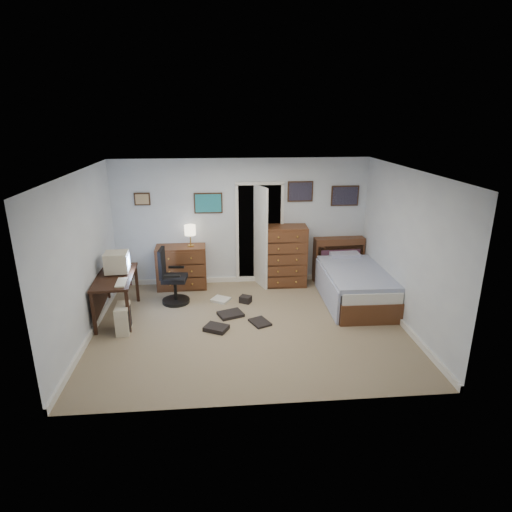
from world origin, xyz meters
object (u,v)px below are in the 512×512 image
Objects in this scene: computer_desk at (110,286)px; low_dresser at (182,267)px; tall_dresser at (285,256)px; bed at (354,284)px; office_chair at (172,282)px.

computer_desk is 1.64m from low_dresser.
tall_dresser reaches higher than computer_desk.
low_dresser reaches higher than computer_desk.
bed is at bearing 0.89° from computer_desk.
tall_dresser is at bearing 17.67° from computer_desk.
office_chair is at bearing -159.73° from tall_dresser.
low_dresser is (0.12, 0.73, 0.03)m from office_chair.
low_dresser is at bearing 84.78° from office_chair.
computer_desk is at bearing -147.66° from office_chair.
computer_desk is 1.09× the size of tall_dresser.
computer_desk is 3.36m from tall_dresser.
computer_desk is 1.28× the size of office_chair.
low_dresser reaches higher than bed.
office_chair is 0.85× the size of tall_dresser.
bed is (3.20, -0.91, -0.11)m from low_dresser.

